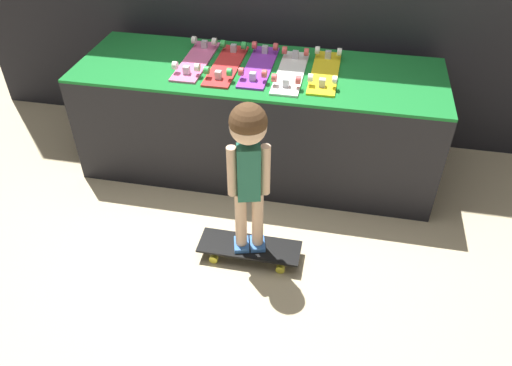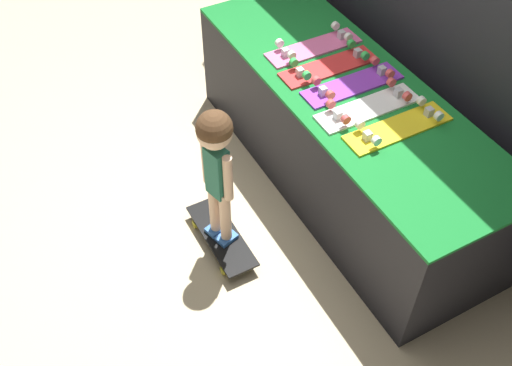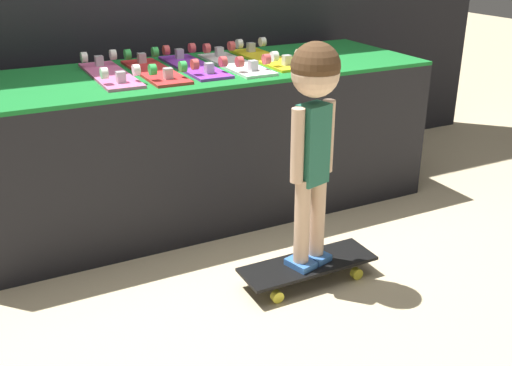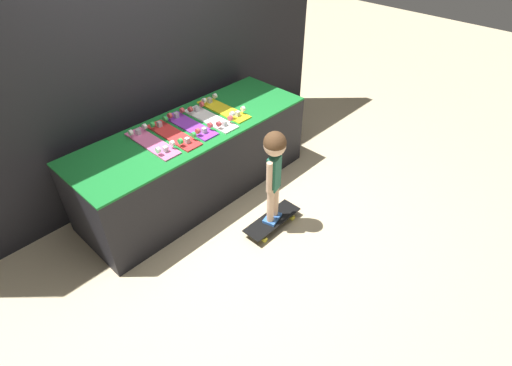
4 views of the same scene
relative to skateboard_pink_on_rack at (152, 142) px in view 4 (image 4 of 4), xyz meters
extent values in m
plane|color=beige|center=(0.44, -0.49, -0.81)|extent=(16.00, 16.00, 0.00)
cube|color=black|center=(0.44, 0.56, 0.54)|extent=(4.86, 0.10, 2.69)
cube|color=black|center=(0.44, -0.02, -0.42)|extent=(2.47, 0.83, 0.77)
cube|color=#19752D|center=(0.44, -0.02, -0.03)|extent=(2.47, 0.83, 0.02)
cube|color=pink|center=(0.00, 0.00, -0.01)|extent=(0.18, 0.64, 0.01)
cube|color=#B7B7BC|center=(0.00, 0.21, 0.02)|extent=(0.04, 0.04, 0.05)
cylinder|color=white|center=(0.07, 0.21, 0.05)|extent=(0.03, 0.05, 0.05)
cylinder|color=white|center=(-0.07, 0.21, 0.05)|extent=(0.03, 0.05, 0.05)
cube|color=#B7B7BC|center=(0.00, -0.21, 0.02)|extent=(0.04, 0.04, 0.05)
cylinder|color=white|center=(0.07, -0.21, 0.05)|extent=(0.03, 0.05, 0.05)
cylinder|color=white|center=(-0.07, -0.21, 0.05)|extent=(0.03, 0.05, 0.05)
cube|color=red|center=(0.22, -0.03, -0.01)|extent=(0.18, 0.64, 0.01)
cube|color=#B7B7BC|center=(0.22, 0.18, 0.02)|extent=(0.04, 0.04, 0.05)
cylinder|color=green|center=(0.29, 0.18, 0.05)|extent=(0.03, 0.05, 0.05)
cylinder|color=green|center=(0.15, 0.18, 0.05)|extent=(0.03, 0.05, 0.05)
cube|color=#B7B7BC|center=(0.22, -0.24, 0.02)|extent=(0.04, 0.04, 0.05)
cylinder|color=green|center=(0.29, -0.24, 0.05)|extent=(0.03, 0.05, 0.05)
cylinder|color=green|center=(0.15, -0.24, 0.05)|extent=(0.03, 0.05, 0.05)
cube|color=purple|center=(0.44, 0.00, -0.01)|extent=(0.18, 0.64, 0.01)
cube|color=#B7B7BC|center=(0.44, 0.21, 0.02)|extent=(0.04, 0.04, 0.05)
cylinder|color=#D84C4C|center=(0.51, 0.21, 0.05)|extent=(0.03, 0.05, 0.05)
cylinder|color=#D84C4C|center=(0.36, 0.21, 0.05)|extent=(0.03, 0.05, 0.05)
cube|color=#B7B7BC|center=(0.44, -0.21, 0.02)|extent=(0.04, 0.04, 0.05)
cylinder|color=#D84C4C|center=(0.51, -0.21, 0.05)|extent=(0.03, 0.05, 0.05)
cylinder|color=#D84C4C|center=(0.36, -0.21, 0.05)|extent=(0.03, 0.05, 0.05)
cube|color=white|center=(0.66, -0.05, -0.01)|extent=(0.18, 0.64, 0.01)
cube|color=#B7B7BC|center=(0.66, 0.16, 0.02)|extent=(0.04, 0.04, 0.05)
cylinder|color=#D84C4C|center=(0.73, 0.16, 0.05)|extent=(0.03, 0.05, 0.05)
cylinder|color=#D84C4C|center=(0.58, 0.16, 0.05)|extent=(0.03, 0.05, 0.05)
cube|color=#B7B7BC|center=(0.66, -0.26, 0.02)|extent=(0.04, 0.04, 0.05)
cylinder|color=#D84C4C|center=(0.73, -0.26, 0.05)|extent=(0.03, 0.05, 0.05)
cylinder|color=#D84C4C|center=(0.58, -0.26, 0.05)|extent=(0.03, 0.05, 0.05)
cube|color=yellow|center=(0.88, 0.00, -0.01)|extent=(0.18, 0.64, 0.01)
cube|color=#B7B7BC|center=(0.88, 0.21, 0.02)|extent=(0.04, 0.04, 0.05)
cylinder|color=white|center=(0.95, 0.21, 0.05)|extent=(0.03, 0.05, 0.05)
cylinder|color=white|center=(0.80, 0.21, 0.05)|extent=(0.03, 0.05, 0.05)
cube|color=#B7B7BC|center=(0.88, -0.21, 0.02)|extent=(0.04, 0.04, 0.05)
cylinder|color=white|center=(0.95, -0.21, 0.05)|extent=(0.03, 0.05, 0.05)
cylinder|color=white|center=(0.80, -0.21, 0.05)|extent=(0.03, 0.05, 0.05)
cube|color=black|center=(0.57, -0.97, -0.72)|extent=(0.62, 0.21, 0.01)
cube|color=#B7B7BC|center=(0.78, -0.97, -0.76)|extent=(0.04, 0.04, 0.05)
cylinder|color=yellow|center=(0.78, -0.88, -0.78)|extent=(0.05, 0.03, 0.05)
cylinder|color=yellow|center=(0.78, -1.06, -0.78)|extent=(0.05, 0.03, 0.05)
cube|color=#B7B7BC|center=(0.37, -0.97, -0.76)|extent=(0.04, 0.04, 0.05)
cylinder|color=yellow|center=(0.37, -0.88, -0.78)|extent=(0.05, 0.03, 0.05)
cylinder|color=yellow|center=(0.37, -1.06, -0.78)|extent=(0.05, 0.03, 0.05)
cube|color=#3870C6|center=(0.62, -0.96, -0.70)|extent=(0.12, 0.14, 0.03)
cylinder|color=#DBB293|center=(0.62, -0.96, -0.50)|extent=(0.07, 0.07, 0.39)
cube|color=#3870C6|center=(0.53, -0.98, -0.70)|extent=(0.12, 0.14, 0.03)
cylinder|color=#DBB293|center=(0.53, -0.98, -0.50)|extent=(0.07, 0.07, 0.39)
cube|color=#236651|center=(0.57, -0.97, -0.16)|extent=(0.14, 0.12, 0.34)
cylinder|color=#DBB293|center=(0.66, -0.95, -0.15)|extent=(0.05, 0.05, 0.31)
cylinder|color=#DBB293|center=(0.49, -0.99, -0.15)|extent=(0.05, 0.05, 0.31)
sphere|color=#DBB293|center=(0.57, -0.97, 0.13)|extent=(0.19, 0.19, 0.19)
sphere|color=#4C331E|center=(0.57, -0.97, 0.16)|extent=(0.20, 0.20, 0.20)
camera|label=1|loc=(1.03, -3.04, 1.46)|focal=35.00mm
camera|label=2|loc=(2.69, -1.87, 2.19)|focal=42.00mm
camera|label=3|loc=(-0.68, -2.93, 0.64)|focal=42.00mm
camera|label=4|loc=(-1.57, -2.78, 1.95)|focal=28.00mm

